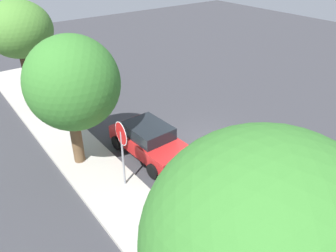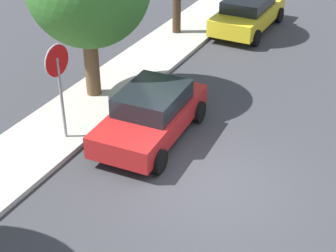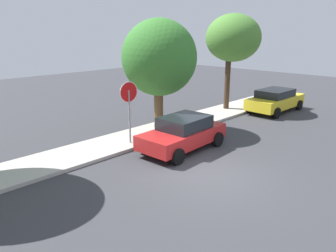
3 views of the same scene
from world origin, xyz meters
The scene contains 8 objects.
ground_plane centered at (0.00, 0.00, 0.00)m, with size 60.00×60.00×0.00m, color #38383D.
sidewalk_curb centered at (0.00, 4.96, 0.07)m, with size 32.00×2.27×0.14m, color #B2ADA3.
stop_sign centered at (-0.01, 4.42, 1.99)m, with size 0.90×0.08×2.85m.
parked_car_red centered at (1.22, 2.41, 0.74)m, with size 4.08×2.13×1.44m.
parked_car_yellow centered at (10.38, 2.84, 0.75)m, with size 4.44×2.07×1.42m.
street_tree_near_corner centered at (2.40, 5.01, 3.64)m, with size 3.60×3.60×5.49m.
street_tree_mid_block centered at (-6.90, 5.52, 4.00)m, with size 4.21×4.21×5.98m.
street_tree_far centered at (8.69, 5.06, 4.45)m, with size 3.33×3.33×5.91m.
Camera 1 is at (-8.92, 9.05, 8.38)m, focal length 35.00 mm.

